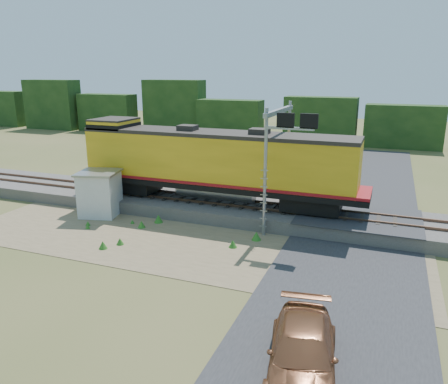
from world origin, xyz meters
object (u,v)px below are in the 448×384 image
at_px(signal_gantry, 282,137).
at_px(car, 302,353).
at_px(shed, 100,193).
at_px(locomotive, 211,162).

relative_size(signal_gantry, car, 1.40).
bearing_deg(car, shed, 135.99).
bearing_deg(locomotive, shed, -154.88).
relative_size(shed, car, 0.58).
bearing_deg(car, signal_gantry, 98.03).
xyz_separation_m(locomotive, signal_gantry, (4.75, -0.67, 1.99)).
height_order(shed, car, shed).
relative_size(shed, signal_gantry, 0.41).
relative_size(locomotive, car, 3.74).
xyz_separation_m(shed, signal_gantry, (11.30, 2.40, 3.93)).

